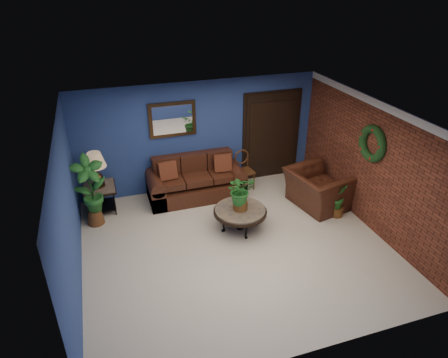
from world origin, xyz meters
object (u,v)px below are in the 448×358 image
object	(u,v)px
side_chair	(243,167)
armchair	(317,189)
coffee_table	(240,211)
sofa	(195,183)
table_lamp	(95,166)
end_table	(100,192)

from	to	relation	value
side_chair	armchair	distance (m)	1.77
coffee_table	side_chair	xyz separation A→B (m)	(0.66, 1.59, 0.12)
sofa	table_lamp	size ratio (longest dim) A/B	2.92
coffee_table	table_lamp	bearing A→B (deg)	149.27
armchair	side_chair	bearing A→B (deg)	32.54
table_lamp	armchair	xyz separation A→B (m)	(4.45, -1.21, -0.67)
end_table	armchair	xyz separation A→B (m)	(4.45, -1.21, -0.06)
end_table	armchair	size ratio (longest dim) A/B	0.53
end_table	side_chair	bearing A→B (deg)	1.19
sofa	end_table	xyz separation A→B (m)	(-2.06, -0.03, 0.15)
sofa	coffee_table	world-z (taller)	sofa
sofa	side_chair	size ratio (longest dim) A/B	2.33
end_table	side_chair	xyz separation A→B (m)	(3.23, 0.07, 0.06)
coffee_table	sofa	bearing A→B (deg)	108.01
sofa	table_lamp	bearing A→B (deg)	-179.17
side_chair	armchair	world-z (taller)	side_chair
sofa	armchair	size ratio (longest dim) A/B	1.72
end_table	table_lamp	size ratio (longest dim) A/B	0.90
coffee_table	armchair	bearing A→B (deg)	9.60
end_table	table_lamp	world-z (taller)	table_lamp
coffee_table	table_lamp	size ratio (longest dim) A/B	1.44
coffee_table	end_table	xyz separation A→B (m)	(-2.56, 1.52, 0.07)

